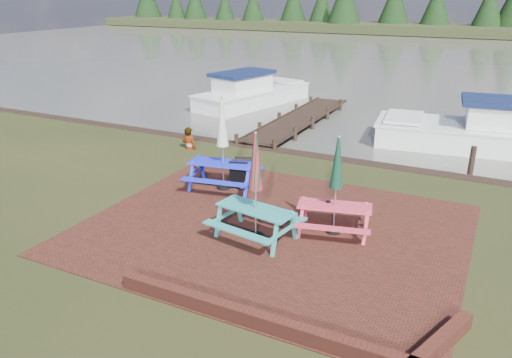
{
  "coord_description": "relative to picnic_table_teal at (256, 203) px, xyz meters",
  "views": [
    {
      "loc": [
        4.58,
        -9.07,
        5.5
      ],
      "look_at": [
        -0.75,
        1.58,
        1.0
      ],
      "focal_mm": 35.0,
      "sensor_mm": 36.0,
      "label": 1
    }
  ],
  "objects": [
    {
      "name": "brick_wall",
      "position": [
        2.3,
        -2.79,
        -0.76
      ],
      "size": [
        6.21,
        1.79,
        0.3
      ],
      "color": "#4C1E16",
      "rests_on": "ground"
    },
    {
      "name": "boat_near",
      "position": [
        4.46,
        10.86,
        -0.47
      ],
      "size": [
        8.2,
        3.66,
        2.15
      ],
      "rotation": [
        0.0,
        0.0,
        1.69
      ],
      "color": "silver",
      "rests_on": "ground"
    },
    {
      "name": "jetty",
      "position": [
        -3.34,
        10.9,
        -0.79
      ],
      "size": [
        1.76,
        9.08,
        1.0
      ],
      "color": "black",
      "rests_on": "ground"
    },
    {
      "name": "ground",
      "position": [
        0.16,
        -0.38,
        -0.91
      ],
      "size": [
        120.0,
        120.0,
        0.0
      ],
      "primitive_type": "plane",
      "color": "black",
      "rests_on": "ground"
    },
    {
      "name": "picnic_table_red",
      "position": [
        1.56,
        1.1,
        -0.06
      ],
      "size": [
        2.05,
        1.91,
        2.42
      ],
      "rotation": [
        0.0,
        0.0,
        0.24
      ],
      "color": "#D1354B",
      "rests_on": "ground"
    },
    {
      "name": "water",
      "position": [
        0.16,
        36.62,
        -0.91
      ],
      "size": [
        120.0,
        60.0,
        0.02
      ],
      "primitive_type": "cube",
      "color": "#4D4B42",
      "rests_on": "ground"
    },
    {
      "name": "paving",
      "position": [
        0.16,
        0.62,
        -0.9
      ],
      "size": [
        9.0,
        7.5,
        0.02
      ],
      "primitive_type": "cube",
      "color": "#391B12",
      "rests_on": "ground"
    },
    {
      "name": "picnic_table_blue",
      "position": [
        -2.26,
        2.4,
        0.05
      ],
      "size": [
        2.23,
        2.05,
        2.73
      ],
      "rotation": [
        0.0,
        0.0,
        0.17
      ],
      "color": "#1B27CC",
      "rests_on": "ground"
    },
    {
      "name": "person",
      "position": [
        -5.42,
        5.3,
        -0.09
      ],
      "size": [
        0.61,
        0.42,
        1.63
      ],
      "primitive_type": "imported",
      "rotation": [
        0.0,
        0.0,
        3.1
      ],
      "color": "gray",
      "rests_on": "ground"
    },
    {
      "name": "far_treeline",
      "position": [
        0.16,
        65.62,
        2.37
      ],
      "size": [
        120.0,
        10.0,
        8.1
      ],
      "color": "black",
      "rests_on": "ground"
    },
    {
      "name": "picnic_table_teal",
      "position": [
        0.0,
        0.0,
        0.0
      ],
      "size": [
        2.11,
        1.94,
        2.59
      ],
      "rotation": [
        0.0,
        0.0,
        -0.17
      ],
      "color": "teal",
      "rests_on": "ground"
    },
    {
      "name": "boat_jetty",
      "position": [
        -7.21,
        13.84,
        -0.5
      ],
      "size": [
        4.01,
        7.32,
        2.01
      ],
      "rotation": [
        0.0,
        0.0,
        -0.25
      ],
      "color": "silver",
      "rests_on": "ground"
    },
    {
      "name": "chalkboard",
      "position": [
        -1.85,
        2.73,
        -0.45
      ],
      "size": [
        0.59,
        0.69,
        0.89
      ],
      "rotation": [
        0.0,
        0.0,
        0.36
      ],
      "color": "black",
      "rests_on": "ground"
    }
  ]
}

